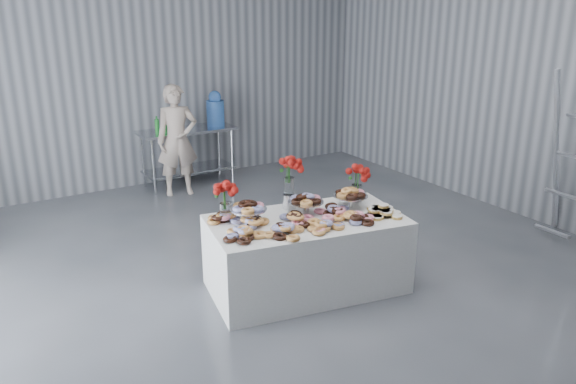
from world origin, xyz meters
The scene contains 16 objects.
ground centered at (0.00, 0.00, 0.00)m, with size 9.00×9.00×0.00m, color #3B3D43.
room_walls centered at (-0.27, 0.07, 2.64)m, with size 8.04×9.04×4.02m.
display_table centered at (0.35, 0.23, 0.38)m, with size 1.90×1.00×0.75m, color white.
prep_table centered at (0.66, 4.10, 0.62)m, with size 1.50×0.60×0.90m.
donut_mounds centered at (0.35, 0.18, 0.80)m, with size 1.80×0.80×0.09m, color #C88549, non-canonical shape.
cake_stand_left centered at (-0.17, 0.48, 0.89)m, with size 0.36×0.36×0.17m.
cake_stand_mid centered at (0.42, 0.37, 0.89)m, with size 0.36×0.36×0.17m.
cake_stand_right centered at (0.92, 0.28, 0.89)m, with size 0.36×0.36×0.17m.
danish_pile centered at (1.06, -0.05, 0.81)m, with size 0.48×0.48×0.11m, color white, non-canonical shape.
bouquet_left centered at (-0.34, 0.61, 1.05)m, with size 0.26×0.26×0.42m.
bouquet_right centered at (1.09, 0.40, 1.05)m, with size 0.26×0.26×0.42m.
bouquet_center centered at (0.36, 0.58, 1.13)m, with size 0.26×0.26×0.57m.
water_jug centered at (1.16, 4.10, 1.15)m, with size 0.28×0.28×0.55m.
drink_bottles centered at (0.34, 4.00, 1.04)m, with size 0.54×0.08×0.27m, color #268C33, non-canonical shape.
person centered at (0.37, 3.74, 0.83)m, with size 0.60×0.40×1.65m, color #CC8C93.
stepladder centered at (3.75, -0.34, 1.03)m, with size 0.24×0.52×2.07m, color silver, non-canonical shape.
Camera 1 is at (-2.50, -4.03, 2.75)m, focal length 35.00 mm.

